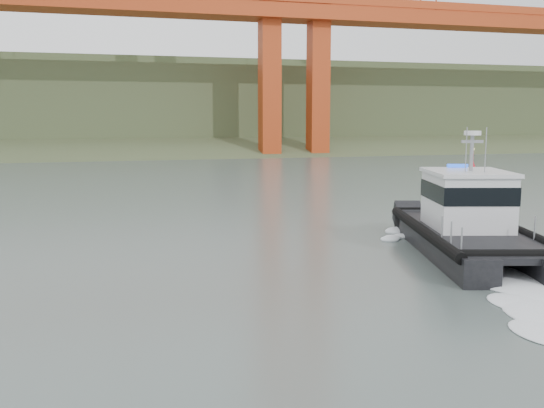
% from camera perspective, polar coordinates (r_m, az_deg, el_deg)
% --- Properties ---
extents(ground, '(400.00, 400.00, 0.00)m').
position_cam_1_polar(ground, '(19.73, 7.51, -10.08)').
color(ground, '#4A5954').
rests_on(ground, ground).
extents(headlands, '(500.00, 105.36, 27.12)m').
position_cam_1_polar(headlands, '(142.89, -12.80, 8.34)').
color(headlands, '#3C512E').
rests_on(headlands, ground).
extents(patrol_boat, '(7.25, 12.54, 5.74)m').
position_cam_1_polar(patrol_boat, '(28.97, 18.03, -1.60)').
color(patrol_boat, black).
rests_on(patrol_boat, ground).
extents(nav_buoy, '(1.74, 1.74, 3.63)m').
position_cam_1_polar(nav_buoy, '(57.84, 18.29, 2.61)').
color(nav_buoy, red).
rests_on(nav_buoy, ground).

